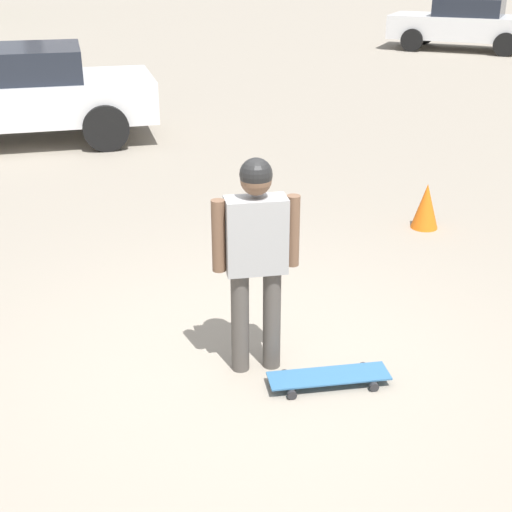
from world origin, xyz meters
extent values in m
plane|color=gray|center=(0.00, 0.00, 0.00)|extent=(220.00, 220.00, 0.00)
cylinder|color=#4C4742|center=(-0.11, 0.03, 0.39)|extent=(0.13, 0.13, 0.77)
cylinder|color=#4C4742|center=(0.11, -0.03, 0.39)|extent=(0.13, 0.13, 0.77)
cube|color=#999999|center=(0.00, 0.00, 1.04)|extent=(0.45, 0.29, 0.53)
cylinder|color=brown|center=(-0.25, 0.06, 1.05)|extent=(0.09, 0.09, 0.51)
cylinder|color=brown|center=(0.25, -0.06, 1.05)|extent=(0.09, 0.09, 0.51)
sphere|color=brown|center=(0.00, 0.00, 1.43)|extent=(0.21, 0.21, 0.21)
sphere|color=black|center=(0.00, 0.00, 1.47)|extent=(0.22, 0.22, 0.22)
cube|color=#336693|center=(0.38, -0.41, 0.07)|extent=(0.89, 0.43, 0.01)
cylinder|color=#262628|center=(0.06, -0.47, 0.03)|extent=(0.07, 0.04, 0.06)
cylinder|color=#262628|center=(0.13, -0.22, 0.03)|extent=(0.07, 0.04, 0.06)
cylinder|color=#262628|center=(0.63, -0.61, 0.03)|extent=(0.07, 0.04, 0.06)
cylinder|color=#262628|center=(0.69, -0.36, 0.03)|extent=(0.07, 0.04, 0.06)
cube|color=silver|center=(-0.82, 7.55, 0.66)|extent=(4.51, 2.50, 0.63)
cube|color=#1E232D|center=(-0.71, 7.54, 1.21)|extent=(2.16, 1.95, 0.47)
cylinder|color=black|center=(0.35, 6.43, 0.34)|extent=(0.71, 0.31, 0.69)
cylinder|color=black|center=(0.64, 8.26, 0.34)|extent=(0.71, 0.31, 0.69)
cube|color=silver|center=(12.55, 13.56, 0.65)|extent=(4.19, 4.29, 0.66)
cube|color=#1E232D|center=(12.62, 13.48, 1.23)|extent=(2.47, 2.49, 0.49)
cylinder|color=black|center=(11.00, 13.89, 0.32)|extent=(0.59, 0.60, 0.64)
cylinder|color=black|center=(12.31, 15.12, 0.32)|extent=(0.59, 0.60, 0.64)
cylinder|color=black|center=(12.79, 11.99, 0.32)|extent=(0.59, 0.60, 0.64)
cylinder|color=black|center=(14.10, 13.23, 0.32)|extent=(0.59, 0.60, 0.64)
cone|color=orange|center=(2.82, 1.86, 0.25)|extent=(0.29, 0.29, 0.50)
camera|label=1|loc=(-1.78, -4.10, 2.83)|focal=50.00mm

